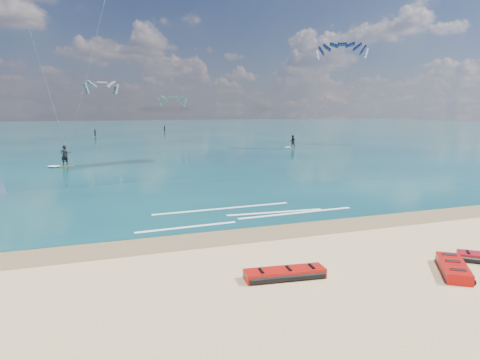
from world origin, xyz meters
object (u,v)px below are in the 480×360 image
Objects in this scene: kitesurfer_far at (318,90)px; packed_kite_right at (453,273)px; kitesurfer_main at (62,49)px; packed_kite_left at (285,278)px.

packed_kite_right is at bearing -126.70° from kitesurfer_far.
kitesurfer_main is 35.70m from kitesurfer_far.
kitesurfer_main reaches higher than packed_kite_left.
kitesurfer_far is at bearing 65.72° from packed_kite_left.
packed_kite_right reaches higher than packed_kite_left.
packed_kite_left is at bearing 110.53° from packed_kite_right.
packed_kite_left is 49.91m from kitesurfer_far.
kitesurfer_main is at bearing 111.52° from packed_kite_left.
kitesurfer_main reaches higher than kitesurfer_far.
kitesurfer_main reaches higher than packed_kite_right.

